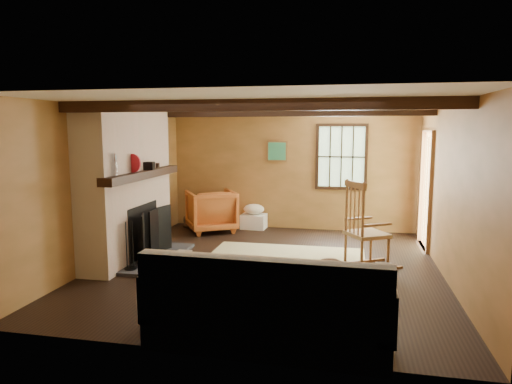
% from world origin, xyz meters
% --- Properties ---
extents(ground, '(5.50, 5.50, 0.00)m').
position_xyz_m(ground, '(0.00, 0.00, 0.00)').
color(ground, black).
rests_on(ground, ground).
extents(room_envelope, '(5.02, 5.52, 2.44)m').
position_xyz_m(room_envelope, '(0.22, 0.26, 1.63)').
color(room_envelope, '#AF743E').
rests_on(room_envelope, ground).
extents(fireplace, '(1.02, 2.30, 2.40)m').
position_xyz_m(fireplace, '(-2.23, -0.00, 1.10)').
color(fireplace, '#A1513E').
rests_on(fireplace, ground).
extents(rug, '(2.50, 3.00, 0.01)m').
position_xyz_m(rug, '(0.20, -0.20, 0.00)').
color(rug, tan).
rests_on(rug, ground).
extents(rocking_chair, '(1.07, 0.91, 1.31)m').
position_xyz_m(rocking_chair, '(1.41, 0.24, 0.55)').
color(rocking_chair, '#A1754E').
rests_on(rocking_chair, ground).
extents(sofa, '(2.33, 1.07, 0.93)m').
position_xyz_m(sofa, '(0.46, -2.41, 0.33)').
color(sofa, beige).
rests_on(sofa, ground).
extents(firewood_pile, '(0.63, 0.11, 0.23)m').
position_xyz_m(firewood_pile, '(-1.90, 2.38, 0.11)').
color(firewood_pile, brown).
rests_on(firewood_pile, ground).
extents(laundry_basket, '(0.52, 0.40, 0.30)m').
position_xyz_m(laundry_basket, '(-0.75, 2.55, 0.15)').
color(laundry_basket, white).
rests_on(laundry_basket, ground).
extents(basket_pillow, '(0.47, 0.40, 0.22)m').
position_xyz_m(basket_pillow, '(-0.75, 2.55, 0.41)').
color(basket_pillow, beige).
rests_on(basket_pillow, laundry_basket).
extents(armchair, '(1.24, 1.25, 0.84)m').
position_xyz_m(armchair, '(-1.54, 2.12, 0.42)').
color(armchair, '#BF6026').
rests_on(armchair, ground).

